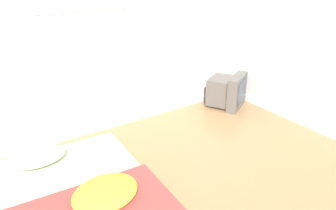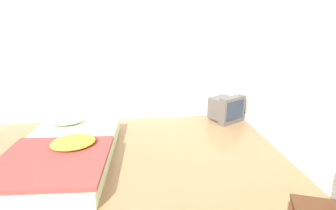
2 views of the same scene
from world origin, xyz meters
The scene contains 3 objects.
wall_back centered at (0.01, 2.95, 1.29)m, with size 7.77×0.08×2.60m.
mattress_bed centered at (-0.25, 1.49, 0.12)m, with size 1.36×2.10×0.33m.
crt_tv centered at (2.30, 2.59, 0.23)m, with size 0.63×0.63×0.48m.
Camera 2 is at (0.71, -1.68, 1.74)m, focal length 28.00 mm.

